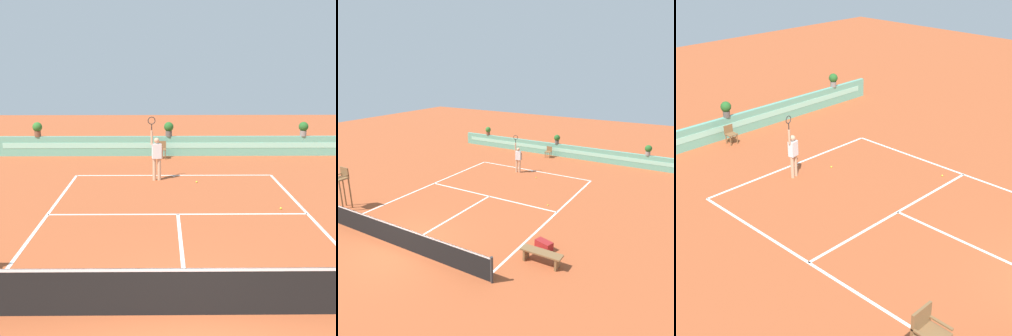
# 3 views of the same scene
# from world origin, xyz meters

# --- Properties ---
(ground_plane) EXTENTS (60.00, 60.00, 0.00)m
(ground_plane) POSITION_xyz_m (0.00, 6.00, 0.00)
(ground_plane) COLOR #A84C28
(court_lines) EXTENTS (8.32, 11.94, 0.01)m
(court_lines) POSITION_xyz_m (0.00, 6.72, 0.00)
(court_lines) COLOR white
(court_lines) RESTS_ON ground
(net) EXTENTS (8.92, 0.10, 1.00)m
(net) POSITION_xyz_m (0.00, 0.00, 0.51)
(net) COLOR #333333
(net) RESTS_ON ground
(back_wall_barrier) EXTENTS (18.00, 0.21, 1.00)m
(back_wall_barrier) POSITION_xyz_m (0.00, 16.39, 0.50)
(back_wall_barrier) COLOR #60A88E
(back_wall_barrier) RESTS_ON ground
(umpire_chair) EXTENTS (0.60, 0.60, 2.14)m
(umpire_chair) POSITION_xyz_m (-5.47, 1.26, 1.34)
(umpire_chair) COLOR brown
(umpire_chair) RESTS_ON ground
(ball_kid_chair) EXTENTS (0.44, 0.44, 0.85)m
(ball_kid_chair) POSITION_xyz_m (-0.52, 15.66, 0.48)
(ball_kid_chair) COLOR brown
(ball_kid_chair) RESTS_ON ground
(bench_courtside) EXTENTS (1.60, 0.44, 0.51)m
(bench_courtside) POSITION_xyz_m (5.36, 1.90, 0.38)
(bench_courtside) COLOR brown
(bench_courtside) RESTS_ON ground
(gear_bag) EXTENTS (0.77, 0.54, 0.36)m
(gear_bag) POSITION_xyz_m (5.01, 2.89, 0.18)
(gear_bag) COLOR maroon
(gear_bag) RESTS_ON ground
(tennis_player) EXTENTS (0.61, 0.30, 2.58)m
(tennis_player) POSITION_xyz_m (-0.72, 11.03, 1.05)
(tennis_player) COLOR tan
(tennis_player) RESTS_ON ground
(tennis_ball_near_baseline) EXTENTS (0.07, 0.07, 0.07)m
(tennis_ball_near_baseline) POSITION_xyz_m (3.38, 6.90, 0.03)
(tennis_ball_near_baseline) COLOR #CCE033
(tennis_ball_near_baseline) RESTS_ON ground
(tennis_ball_mid_court) EXTENTS (0.07, 0.07, 0.07)m
(tennis_ball_mid_court) POSITION_xyz_m (0.88, 10.59, 0.03)
(tennis_ball_mid_court) COLOR #CCE033
(tennis_ball_mid_court) RESTS_ON ground
(potted_plant_far_left) EXTENTS (0.48, 0.48, 0.72)m
(potted_plant_far_left) POSITION_xyz_m (-6.78, 16.39, 1.41)
(potted_plant_far_left) COLOR brown
(potted_plant_far_left) RESTS_ON back_wall_barrier
(potted_plant_far_right) EXTENTS (0.48, 0.48, 0.72)m
(potted_plant_far_right) POSITION_xyz_m (6.67, 16.39, 1.41)
(potted_plant_far_right) COLOR gray
(potted_plant_far_right) RESTS_ON back_wall_barrier
(potted_plant_centre) EXTENTS (0.48, 0.48, 0.72)m
(potted_plant_centre) POSITION_xyz_m (-0.16, 16.39, 1.41)
(potted_plant_centre) COLOR #514C47
(potted_plant_centre) RESTS_ON back_wall_barrier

